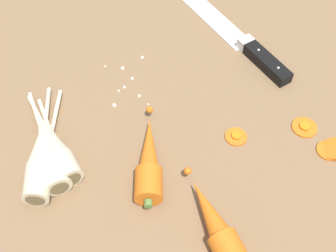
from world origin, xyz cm
name	(u,v)px	position (x,y,z in cm)	size (l,w,h in cm)	color
ground_plane	(166,129)	(0.00, 0.00, -2.00)	(120.00, 90.00, 4.00)	brown
chefs_knife	(227,29)	(16.22, 21.18, 0.65)	(16.37, 33.36, 4.18)	silver
whole_carrot	(149,160)	(-4.08, -8.51, 2.10)	(6.25, 18.40, 4.20)	orange
whole_carrot_second	(216,225)	(3.60, -20.56, 2.10)	(7.10, 17.13, 4.20)	orange
parsnip_front	(48,153)	(-19.38, -4.37, 1.98)	(7.46, 21.02, 4.00)	beige
parsnip_mid_left	(44,159)	(-20.01, -5.41, 1.98)	(6.22, 21.96, 4.00)	beige
parsnip_mid_right	(56,149)	(-18.18, -3.86, 1.98)	(9.30, 19.28, 4.00)	beige
parsnip_back	(40,155)	(-20.57, -4.67, 1.98)	(4.89, 22.06, 4.00)	beige
parsnip_outer	(57,150)	(-18.08, -4.05, 1.98)	(6.88, 17.77, 4.00)	beige
carrot_slice_stray_near	(236,136)	(10.93, -5.10, 0.36)	(3.68, 3.68, 0.70)	orange
carrot_slice_stray_mid	(305,127)	(22.84, -5.13, 0.36)	(4.28, 4.28, 0.70)	orange
mince_crumbs	(126,82)	(-5.73, 10.25, 0.34)	(7.87, 12.49, 0.80)	beige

